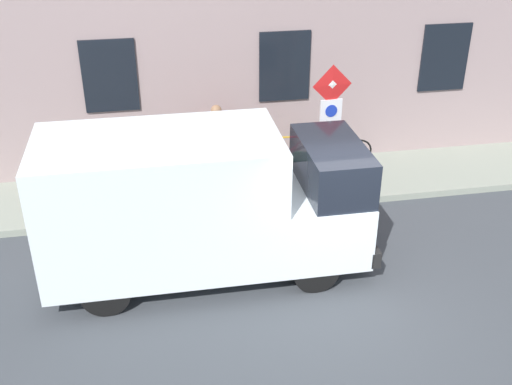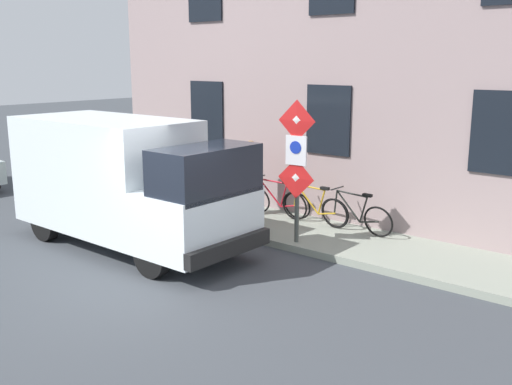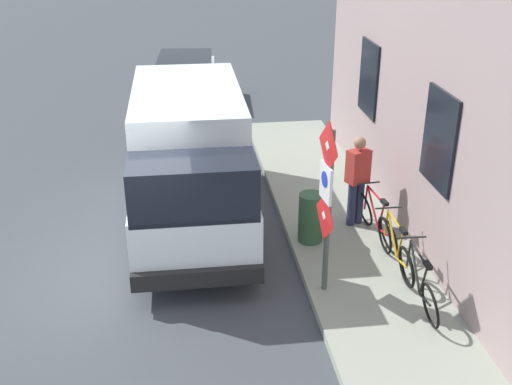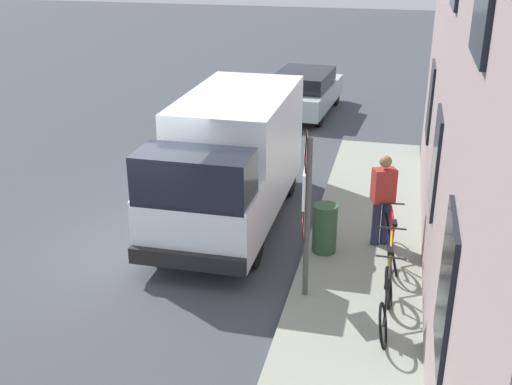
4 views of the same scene
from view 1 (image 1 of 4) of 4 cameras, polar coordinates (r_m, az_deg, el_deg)
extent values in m
plane|color=#3D4147|center=(10.26, 8.69, -9.67)|extent=(80.00, 80.00, 0.00)
cube|color=gray|center=(13.46, 3.38, 0.85)|extent=(2.08, 15.26, 0.14)
cube|color=black|center=(14.75, 16.86, 11.75)|extent=(0.06, 1.10, 1.50)
cube|color=black|center=(13.52, 2.62, 11.47)|extent=(0.06, 1.10, 1.50)
cube|color=black|center=(13.20, -13.25, 10.35)|extent=(0.06, 1.10, 1.50)
cylinder|color=#474C47|center=(12.31, 6.61, 5.09)|extent=(0.09, 0.09, 2.62)
pyramid|color=silver|center=(11.86, 7.04, 9.64)|extent=(0.09, 0.50, 0.50)
pyramid|color=red|center=(11.87, 7.03, 9.65)|extent=(0.08, 0.56, 0.56)
cube|color=white|center=(12.07, 6.85, 7.20)|extent=(0.08, 0.44, 0.56)
cylinder|color=#1933B2|center=(12.02, 6.90, 7.42)|extent=(0.03, 0.24, 0.24)
pyramid|color=silver|center=(12.26, 6.74, 4.77)|extent=(0.09, 0.50, 0.50)
pyramid|color=red|center=(12.26, 6.73, 4.78)|extent=(0.08, 0.56, 0.56)
cube|color=white|center=(10.08, -8.66, -0.78)|extent=(2.02, 3.81, 2.18)
cube|color=white|center=(10.69, 5.58, -2.10)|extent=(2.01, 1.41, 1.10)
cube|color=black|center=(10.32, 6.94, 2.33)|extent=(1.92, 0.99, 0.84)
cube|color=black|center=(11.09, 9.24, -3.38)|extent=(2.00, 0.17, 0.28)
cylinder|color=black|center=(11.62, 3.21, -2.15)|extent=(0.22, 0.76, 0.76)
cylinder|color=black|center=(10.19, 5.48, -7.07)|extent=(0.22, 0.76, 0.76)
cylinder|color=black|center=(11.40, -13.34, -3.61)|extent=(0.22, 0.76, 0.76)
cylinder|color=black|center=(9.93, -13.61, -8.89)|extent=(0.22, 0.76, 0.76)
torus|color=black|center=(13.85, 5.10, 3.45)|extent=(0.18, 0.66, 0.66)
torus|color=black|center=(14.12, 9.26, 3.69)|extent=(0.18, 0.66, 0.66)
cylinder|color=black|center=(13.84, 6.50, 4.31)|extent=(0.06, 0.60, 0.60)
cylinder|color=black|center=(13.76, 6.86, 5.36)|extent=(0.06, 0.73, 0.07)
cylinder|color=black|center=(13.94, 7.94, 4.32)|extent=(0.04, 0.19, 0.55)
cylinder|color=black|center=(14.08, 8.42, 3.49)|extent=(0.05, 0.43, 0.12)
cylinder|color=black|center=(13.75, 5.25, 4.40)|extent=(0.04, 0.09, 0.50)
cube|color=black|center=(13.84, 8.33, 5.52)|extent=(0.09, 0.20, 0.06)
cylinder|color=#262626|center=(13.64, 5.40, 5.54)|extent=(0.46, 0.05, 0.03)
torus|color=black|center=(13.61, 0.98, 3.10)|extent=(0.13, 0.66, 0.66)
torus|color=black|center=(13.84, 5.24, 3.44)|extent=(0.13, 0.66, 0.66)
cylinder|color=gold|center=(13.59, 2.38, 4.00)|extent=(0.04, 0.60, 0.60)
cylinder|color=gold|center=(13.50, 2.71, 5.08)|extent=(0.04, 0.73, 0.07)
cylinder|color=gold|center=(13.68, 3.86, 4.05)|extent=(0.04, 0.18, 0.55)
cylinder|color=gold|center=(13.81, 4.38, 3.22)|extent=(0.04, 0.43, 0.12)
cylinder|color=gold|center=(13.51, 1.09, 4.06)|extent=(0.04, 0.09, 0.50)
cube|color=black|center=(13.57, 4.21, 5.28)|extent=(0.08, 0.20, 0.06)
cylinder|color=#262626|center=(13.39, 1.20, 5.23)|extent=(0.46, 0.03, 0.03)
torus|color=black|center=(13.41, -3.24, 2.66)|extent=(0.25, 0.68, 0.65)
torus|color=black|center=(13.67, 1.04, 3.22)|extent=(0.25, 0.68, 0.65)
cylinder|color=red|center=(13.40, -1.86, 3.64)|extent=(0.10, 0.60, 0.60)
cylinder|color=red|center=(13.30, -1.57, 4.75)|extent=(0.12, 0.73, 0.07)
cylinder|color=red|center=(13.49, -0.37, 3.77)|extent=(0.06, 0.19, 0.55)
cylinder|color=red|center=(13.63, 0.19, 2.95)|extent=(0.08, 0.43, 0.12)
cylinder|color=red|center=(13.31, -3.16, 3.64)|extent=(0.05, 0.09, 0.50)
cube|color=black|center=(13.39, -0.07, 5.02)|extent=(0.10, 0.21, 0.06)
cylinder|color=#262626|center=(13.20, -3.09, 4.83)|extent=(0.46, 0.08, 0.03)
cylinder|color=#262B47|center=(13.15, -3.31, 2.58)|extent=(0.16, 0.16, 0.85)
cylinder|color=#262B47|center=(13.29, -3.71, 2.85)|extent=(0.16, 0.16, 0.85)
cube|color=#AA302A|center=(12.92, -3.61, 5.66)|extent=(0.47, 0.40, 0.62)
sphere|color=#936B4C|center=(12.76, -3.67, 7.53)|extent=(0.22, 0.22, 0.22)
cylinder|color=#2D5133|center=(12.42, -0.53, 1.14)|extent=(0.44, 0.44, 0.90)
camera|label=2|loc=(10.38, 65.41, -3.61)|focal=41.52mm
camera|label=3|loc=(14.35, 44.98, 18.19)|focal=43.58mm
camera|label=4|loc=(17.10, 37.45, 20.63)|focal=44.64mm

